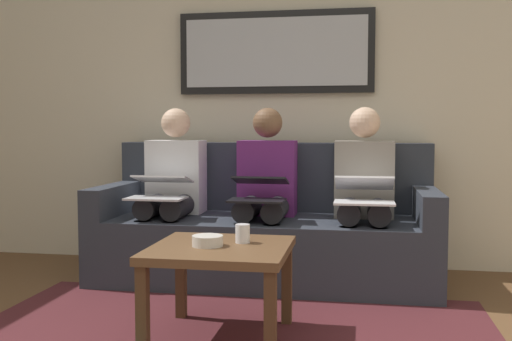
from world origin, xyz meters
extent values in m
cube|color=beige|center=(0.00, -2.60, 1.30)|extent=(6.00, 0.12, 2.60)
cube|color=#2D333D|center=(0.00, -2.05, 0.21)|extent=(2.20, 0.90, 0.42)
cube|color=#2D333D|center=(0.00, -2.40, 0.66)|extent=(2.20, 0.20, 0.48)
cube|color=#2D333D|center=(-1.03, -2.05, 0.52)|extent=(0.14, 0.90, 0.20)
cube|color=#2D333D|center=(1.03, -2.05, 0.52)|extent=(0.14, 0.90, 0.20)
cube|color=black|center=(0.00, -2.51, 1.55)|extent=(1.41, 0.04, 0.59)
cube|color=#B2B7BC|center=(0.00, -2.48, 1.55)|extent=(1.31, 0.01, 0.49)
cube|color=brown|center=(0.03, -0.90, 0.43)|extent=(0.64, 0.64, 0.04)
cube|color=#4C331E|center=(-0.25, -0.62, 0.21)|extent=(0.05, 0.05, 0.41)
cube|color=#4C331E|center=(0.31, -0.62, 0.21)|extent=(0.05, 0.05, 0.41)
cube|color=#4C331E|center=(-0.25, -1.18, 0.21)|extent=(0.05, 0.05, 0.41)
cube|color=#4C331E|center=(0.31, -1.18, 0.21)|extent=(0.05, 0.05, 0.41)
cylinder|color=silver|center=(-0.06, -0.99, 0.50)|extent=(0.07, 0.07, 0.09)
cylinder|color=beige|center=(0.09, -0.88, 0.48)|extent=(0.15, 0.15, 0.05)
cube|color=gray|center=(-0.64, -2.15, 0.67)|extent=(0.38, 0.22, 0.50)
sphere|color=beige|center=(-0.64, -2.15, 1.04)|extent=(0.20, 0.20, 0.20)
cylinder|color=#232328|center=(-0.73, -1.94, 0.49)|extent=(0.14, 0.42, 0.14)
cylinder|color=#232328|center=(-0.55, -1.94, 0.49)|extent=(0.14, 0.42, 0.14)
cylinder|color=#232328|center=(-0.73, -1.73, 0.21)|extent=(0.11, 0.11, 0.42)
cylinder|color=#232328|center=(-0.55, -1.73, 0.21)|extent=(0.11, 0.11, 0.42)
cube|color=white|center=(-0.64, -1.73, 0.57)|extent=(0.35, 0.21, 0.01)
cube|color=white|center=(-0.64, -1.88, 0.67)|extent=(0.35, 0.20, 0.10)
cube|color=#A5C6EA|center=(-0.64, -1.88, 0.67)|extent=(0.32, 0.17, 0.08)
cube|color=#66236B|center=(0.00, -2.15, 0.67)|extent=(0.38, 0.22, 0.50)
sphere|color=brown|center=(0.00, -2.15, 1.04)|extent=(0.20, 0.20, 0.20)
cylinder|color=#232328|center=(-0.09, -1.94, 0.49)|extent=(0.14, 0.42, 0.14)
cylinder|color=#232328|center=(0.09, -1.94, 0.49)|extent=(0.14, 0.42, 0.14)
cylinder|color=#232328|center=(-0.09, -1.73, 0.21)|extent=(0.11, 0.11, 0.42)
cylinder|color=#232328|center=(0.09, -1.73, 0.21)|extent=(0.11, 0.11, 0.42)
cube|color=black|center=(0.00, -1.73, 0.57)|extent=(0.34, 0.22, 0.01)
cube|color=black|center=(0.00, -1.86, 0.68)|extent=(0.34, 0.21, 0.06)
cube|color=#A5C6EA|center=(0.00, -1.86, 0.68)|extent=(0.31, 0.19, 0.05)
cube|color=silver|center=(0.64, -2.15, 0.67)|extent=(0.38, 0.22, 0.50)
sphere|color=beige|center=(0.64, -2.15, 1.04)|extent=(0.20, 0.20, 0.20)
cylinder|color=#232328|center=(0.55, -1.94, 0.49)|extent=(0.14, 0.42, 0.14)
cylinder|color=#232328|center=(0.73, -1.94, 0.49)|extent=(0.14, 0.42, 0.14)
cylinder|color=#232328|center=(0.55, -1.73, 0.21)|extent=(0.11, 0.11, 0.42)
cylinder|color=#232328|center=(0.73, -1.73, 0.21)|extent=(0.11, 0.11, 0.42)
cube|color=silver|center=(0.64, -1.73, 0.57)|extent=(0.36, 0.21, 0.01)
cube|color=silver|center=(0.64, -1.86, 0.68)|extent=(0.36, 0.21, 0.06)
cube|color=#A5C6EA|center=(0.64, -1.86, 0.68)|extent=(0.32, 0.18, 0.05)
camera|label=1|loc=(-0.61, 1.79, 1.00)|focal=41.68mm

